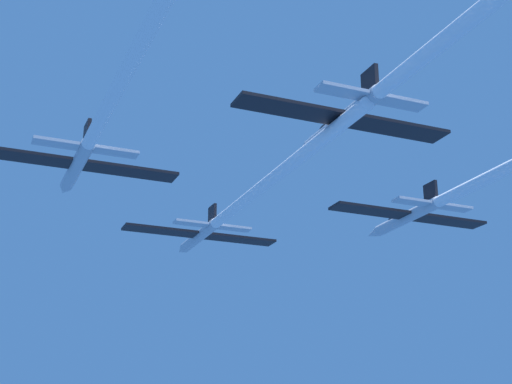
# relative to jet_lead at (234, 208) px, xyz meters

# --- Properties ---
(jet_lead) EXTENTS (19.62, 49.78, 3.25)m
(jet_lead) POSITION_rel_jet_lead_xyz_m (0.00, 0.00, 0.00)
(jet_lead) COLOR #B2BAC6
(jet_left_wing) EXTENTS (19.62, 59.72, 3.25)m
(jet_left_wing) POSITION_rel_jet_lead_xyz_m (-18.38, -21.68, 0.50)
(jet_left_wing) COLOR #B2BAC6
(jet_right_wing) EXTENTS (19.62, 56.70, 3.25)m
(jet_right_wing) POSITION_rel_jet_lead_xyz_m (19.19, -20.56, -0.24)
(jet_right_wing) COLOR #B2BAC6
(jet_slot) EXTENTS (19.62, 54.02, 3.25)m
(jet_slot) POSITION_rel_jet_lead_xyz_m (0.66, -37.60, 0.79)
(jet_slot) COLOR #B2BAC6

